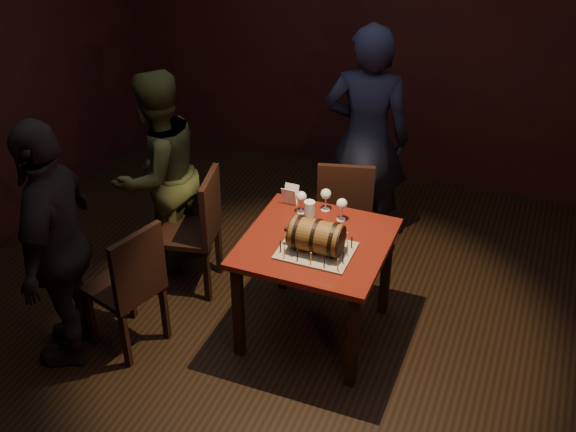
% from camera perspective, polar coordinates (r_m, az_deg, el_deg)
% --- Properties ---
extents(room_shell, '(5.04, 5.04, 2.80)m').
position_cam_1_polar(room_shell, '(4.15, -0.53, 4.95)').
color(room_shell, black).
rests_on(room_shell, ground).
extents(pub_table, '(0.90, 0.90, 0.75)m').
position_cam_1_polar(pub_table, '(4.61, 2.21, -3.08)').
color(pub_table, '#46100B').
rests_on(pub_table, ground).
extents(cake_board, '(0.45, 0.35, 0.01)m').
position_cam_1_polar(cake_board, '(4.45, 2.23, -2.76)').
color(cake_board, gray).
rests_on(cake_board, pub_table).
extents(barrel_cake, '(0.37, 0.22, 0.22)m').
position_cam_1_polar(barrel_cake, '(4.39, 2.25, -1.61)').
color(barrel_cake, brown).
rests_on(barrel_cake, cake_board).
extents(birthday_candles, '(0.40, 0.30, 0.09)m').
position_cam_1_polar(birthday_candles, '(4.42, 2.24, -2.26)').
color(birthday_candles, '#F4DA91').
rests_on(birthday_candles, cake_board).
extents(wine_glass_left, '(0.07, 0.07, 0.16)m').
position_cam_1_polar(wine_glass_left, '(4.76, 1.05, 1.47)').
color(wine_glass_left, silver).
rests_on(wine_glass_left, pub_table).
extents(wine_glass_mid, '(0.07, 0.07, 0.16)m').
position_cam_1_polar(wine_glass_mid, '(4.79, 3.01, 1.67)').
color(wine_glass_mid, silver).
rests_on(wine_glass_mid, pub_table).
extents(wine_glass_right, '(0.07, 0.07, 0.16)m').
position_cam_1_polar(wine_glass_right, '(4.70, 4.27, 0.90)').
color(wine_glass_right, silver).
rests_on(wine_glass_right, pub_table).
extents(pint_of_ale, '(0.07, 0.07, 0.15)m').
position_cam_1_polar(pint_of_ale, '(4.69, 1.71, 0.32)').
color(pint_of_ale, silver).
rests_on(pint_of_ale, pub_table).
extents(menu_card, '(0.10, 0.05, 0.13)m').
position_cam_1_polar(menu_card, '(4.89, 0.17, 1.64)').
color(menu_card, white).
rests_on(menu_card, pub_table).
extents(chair_back, '(0.49, 0.49, 0.93)m').
position_cam_1_polar(chair_back, '(5.32, 4.52, 0.63)').
color(chair_back, black).
rests_on(chair_back, ground).
extents(chair_left_rear, '(0.47, 0.47, 0.93)m').
position_cam_1_polar(chair_left_rear, '(5.14, -7.10, -0.78)').
color(chair_left_rear, black).
rests_on(chair_left_rear, ground).
extents(chair_left_front, '(0.50, 0.50, 0.93)m').
position_cam_1_polar(chair_left_front, '(4.67, -12.31, -5.18)').
color(chair_left_front, black).
rests_on(chair_left_front, ground).
extents(person_back, '(0.71, 0.53, 1.79)m').
position_cam_1_polar(person_back, '(5.49, 6.21, 6.06)').
color(person_back, '#181A30').
rests_on(person_back, ground).
extents(person_left_rear, '(0.81, 0.91, 1.56)m').
position_cam_1_polar(person_left_rear, '(5.30, -10.21, 3.29)').
color(person_left_rear, '#3D4221').
rests_on(person_left_rear, ground).
extents(person_left_front, '(0.69, 1.06, 1.67)m').
position_cam_1_polar(person_left_front, '(4.58, -17.78, -2.18)').
color(person_left_front, black).
rests_on(person_left_front, ground).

